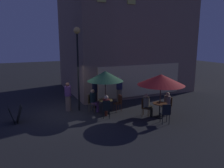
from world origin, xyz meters
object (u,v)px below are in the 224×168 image
object	(u,v)px
street_lamp_near_corner	(77,50)
patron_standing_6	(68,97)
cafe_chair_0	(106,108)
patron_seated_1	(94,99)
cafe_table_1	(160,107)
patron_standing_4	(119,90)
cafe_chair_1	(119,101)
patron_seated_0	(106,105)
cafe_chair_3	(166,112)
cafe_chair_4	(168,104)
patron_standing_5	(95,93)
patron_seated_3	(147,104)
cafe_table_0	(105,103)
patio_umbrella_1	(161,80)
menu_sandwich_board	(15,114)
cafe_chair_5	(144,106)
patio_umbrella_0	(105,76)
cafe_chair_2	(91,101)
patron_seated_2	(167,102)

from	to	relation	value
street_lamp_near_corner	patron_standing_6	size ratio (longest dim) A/B	2.84
cafe_chair_0	patron_seated_1	bearing A→B (deg)	29.32
cafe_table_1	patron_standing_4	distance (m)	3.20
cafe_chair_0	cafe_chair_1	distance (m)	1.41
street_lamp_near_corner	patron_seated_0	xyz separation A→B (m)	(0.95, -1.72, -2.71)
cafe_chair_3	cafe_chair_4	xyz separation A→B (m)	(1.04, 1.14, -0.04)
street_lamp_near_corner	cafe_chair_4	distance (m)	5.70
patron_standing_5	patron_seated_3	bearing A→B (deg)	40.51
patron_standing_4	patron_seated_0	bearing A→B (deg)	60.94
cafe_table_0	cafe_table_1	distance (m)	2.91
cafe_table_0	patio_umbrella_1	distance (m)	3.24
menu_sandwich_board	cafe_table_1	bearing A→B (deg)	-23.96
patron_standing_4	cafe_chair_5	bearing A→B (deg)	107.65
cafe_chair_0	cafe_chair_5	world-z (taller)	cafe_chair_0
patron_seated_1	patron_standing_4	distance (m)	2.11
patio_umbrella_0	patron_standing_4	bearing A→B (deg)	40.67
cafe_chair_2	cafe_chair_5	world-z (taller)	cafe_chair_2
cafe_chair_0	cafe_chair_5	size ratio (longest dim) A/B	1.01
cafe_chair_2	patron_seated_0	distance (m)	1.33
cafe_table_1	cafe_chair_4	distance (m)	0.83
patron_seated_0	cafe_table_0	bearing A→B (deg)	-0.00
cafe_chair_0	cafe_chair_3	world-z (taller)	cafe_chair_3
patron_seated_0	patron_seated_3	size ratio (longest dim) A/B	0.99
cafe_chair_1	cafe_chair_3	bearing A→B (deg)	110.02
cafe_chair_5	cafe_chair_0	bearing A→B (deg)	-148.45
cafe_table_0	patron_standing_4	distance (m)	1.95
cafe_table_0	cafe_chair_5	distance (m)	2.11
patio_umbrella_1	cafe_chair_4	bearing A→B (deg)	21.83
patron_standing_4	patron_standing_5	bearing A→B (deg)	16.60
cafe_chair_5	patron_seated_0	xyz separation A→B (m)	(-1.93, 0.59, 0.12)
patio_umbrella_0	patron_seated_3	xyz separation A→B (m)	(1.79, -1.35, -1.37)
cafe_table_1	cafe_chair_1	xyz separation A→B (m)	(-1.43, 1.87, -0.01)
patio_umbrella_0	patron_standing_5	distance (m)	1.65
patio_umbrella_0	patron_seated_2	distance (m)	3.57
cafe_table_1	patron_standing_5	distance (m)	3.86
street_lamp_near_corner	patron_seated_1	distance (m)	2.82
cafe_chair_3	cafe_chair_4	world-z (taller)	cafe_chair_3
cafe_chair_2	cafe_chair_4	xyz separation A→B (m)	(3.65, -2.12, -0.03)
cafe_chair_1	patio_umbrella_1	bearing A→B (deg)	124.15
cafe_chair_1	cafe_chair_5	size ratio (longest dim) A/B	0.97
patron_seated_1	patron_standing_4	world-z (taller)	patron_standing_4
menu_sandwich_board	cafe_table_1	distance (m)	7.18
patron_seated_2	patron_standing_4	bearing A→B (deg)	-84.77
patio_umbrella_1	cafe_table_1	bearing A→B (deg)	90.00
cafe_table_1	cafe_chair_2	distance (m)	3.77
cafe_chair_1	cafe_chair_5	bearing A→B (deg)	119.98
cafe_chair_4	patron_seated_1	bearing A→B (deg)	-51.52
cafe_chair_2	patron_seated_3	world-z (taller)	patron_seated_3
cafe_chair_1	menu_sandwich_board	bearing A→B (deg)	-7.74
cafe_table_1	patron_seated_1	bearing A→B (deg)	139.97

